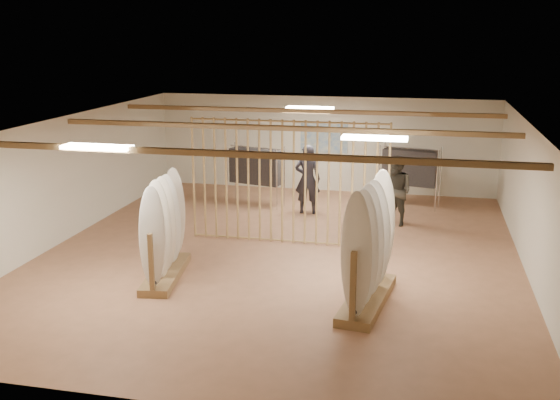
% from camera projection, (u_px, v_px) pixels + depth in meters
% --- Properties ---
extents(floor, '(12.00, 12.00, 0.00)m').
position_uv_depth(floor, '(280.00, 254.00, 14.04)').
color(floor, '#AB7552').
rests_on(floor, ground).
extents(ceiling, '(12.00, 12.00, 0.00)m').
position_uv_depth(ceiling, '(280.00, 124.00, 13.34)').
color(ceiling, '#989690').
rests_on(ceiling, ground).
extents(wall_back, '(12.00, 0.00, 12.00)m').
position_uv_depth(wall_back, '(324.00, 144.00, 19.36)').
color(wall_back, white).
rests_on(wall_back, ground).
extents(wall_front, '(12.00, 0.00, 12.00)m').
position_uv_depth(wall_front, '(174.00, 304.00, 8.02)').
color(wall_front, white).
rests_on(wall_front, ground).
extents(wall_left, '(0.00, 12.00, 12.00)m').
position_uv_depth(wall_left, '(64.00, 179.00, 14.74)').
color(wall_left, white).
rests_on(wall_left, ground).
extents(wall_right, '(0.00, 12.00, 12.00)m').
position_uv_depth(wall_right, '(532.00, 204.00, 12.64)').
color(wall_right, white).
rests_on(wall_right, ground).
extents(ceiling_slats, '(9.50, 6.12, 0.10)m').
position_uv_depth(ceiling_slats, '(280.00, 128.00, 13.36)').
color(ceiling_slats, olive).
rests_on(ceiling_slats, ground).
extents(light_panels, '(1.20, 0.35, 0.06)m').
position_uv_depth(light_panels, '(280.00, 127.00, 13.36)').
color(light_panels, white).
rests_on(light_panels, ground).
extents(bamboo_partition, '(4.45, 0.05, 2.78)m').
position_uv_depth(bamboo_partition, '(288.00, 182.00, 14.45)').
color(bamboo_partition, tan).
rests_on(bamboo_partition, ground).
extents(poster, '(1.40, 0.03, 0.90)m').
position_uv_depth(poster, '(324.00, 137.00, 19.29)').
color(poster, '#3168AE').
rests_on(poster, ground).
extents(rack_left, '(0.86, 2.17, 2.01)m').
position_uv_depth(rack_left, '(165.00, 244.00, 12.54)').
color(rack_left, olive).
rests_on(rack_left, floor).
extents(rack_right, '(0.90, 2.36, 2.20)m').
position_uv_depth(rack_right, '(368.00, 263.00, 11.30)').
color(rack_right, olive).
rests_on(rack_right, floor).
extents(clothing_rack_a, '(1.50, 0.73, 1.65)m').
position_uv_depth(clothing_rack_a, '(255.00, 166.00, 17.77)').
color(clothing_rack_a, silver).
rests_on(clothing_rack_a, floor).
extents(clothing_rack_b, '(1.53, 0.70, 1.67)m').
position_uv_depth(clothing_rack_b, '(410.00, 167.00, 17.58)').
color(clothing_rack_b, silver).
rests_on(clothing_rack_b, floor).
extents(shopper_a, '(0.78, 0.55, 2.06)m').
position_uv_depth(shopper_a, '(308.00, 175.00, 16.97)').
color(shopper_a, black).
rests_on(shopper_a, floor).
extents(shopper_b, '(1.19, 1.17, 1.95)m').
position_uv_depth(shopper_b, '(397.00, 186.00, 15.93)').
color(shopper_b, '#3A362D').
rests_on(shopper_b, floor).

